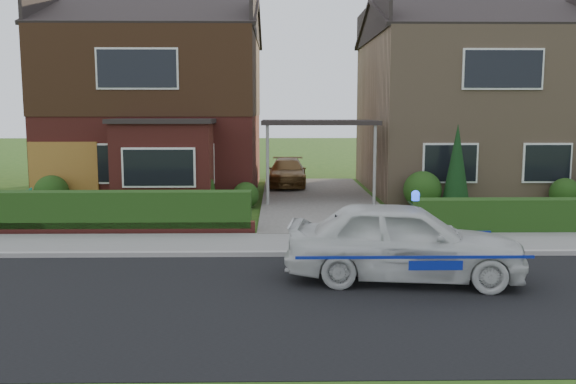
{
  "coord_description": "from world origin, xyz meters",
  "views": [
    {
      "loc": [
        -1.39,
        -9.61,
        3.09
      ],
      "look_at": [
        -1.16,
        3.5,
        1.33
      ],
      "focal_mm": 38.0,
      "sensor_mm": 36.0,
      "label": 1
    }
  ],
  "objects": [
    {
      "name": "ground",
      "position": [
        0.0,
        0.0,
        0.0
      ],
      "size": [
        120.0,
        120.0,
        0.0
      ],
      "primitive_type": "plane",
      "color": "#254B14",
      "rests_on": "ground"
    },
    {
      "name": "road",
      "position": [
        0.0,
        0.0,
        0.0
      ],
      "size": [
        60.0,
        6.0,
        0.02
      ],
      "primitive_type": "cube",
      "color": "black",
      "rests_on": "ground"
    },
    {
      "name": "kerb",
      "position": [
        0.0,
        3.05,
        0.06
      ],
      "size": [
        60.0,
        0.16,
        0.12
      ],
      "primitive_type": "cube",
      "color": "#9E9993",
      "rests_on": "ground"
    },
    {
      "name": "sidewalk",
      "position": [
        0.0,
        4.1,
        0.05
      ],
      "size": [
        60.0,
        2.0,
        0.1
      ],
      "primitive_type": "cube",
      "color": "slate",
      "rests_on": "ground"
    },
    {
      "name": "driveway",
      "position": [
        0.0,
        11.0,
        0.06
      ],
      "size": [
        3.8,
        12.0,
        0.12
      ],
      "primitive_type": "cube",
      "color": "#666059",
      "rests_on": "ground"
    },
    {
      "name": "house_left",
      "position": [
        -5.78,
        13.9,
        3.81
      ],
      "size": [
        7.5,
        9.53,
        7.25
      ],
      "color": "maroon",
      "rests_on": "ground"
    },
    {
      "name": "house_right",
      "position": [
        5.8,
        13.99,
        3.66
      ],
      "size": [
        7.5,
        8.06,
        7.25
      ],
      "color": "#93755A",
      "rests_on": "ground"
    },
    {
      "name": "carport_link",
      "position": [
        0.0,
        10.95,
        2.66
      ],
      "size": [
        3.8,
        3.0,
        2.77
      ],
      "color": "black",
      "rests_on": "ground"
    },
    {
      "name": "garage_door",
      "position": [
        -8.25,
        9.96,
        1.05
      ],
      "size": [
        2.2,
        0.1,
        2.1
      ],
      "primitive_type": "cube",
      "color": "#8F5F1F",
      "rests_on": "ground"
    },
    {
      "name": "dwarf_wall",
      "position": [
        -5.8,
        5.3,
        0.18
      ],
      "size": [
        7.7,
        0.25,
        0.36
      ],
      "primitive_type": "cube",
      "color": "maroon",
      "rests_on": "ground"
    },
    {
      "name": "hedge_left",
      "position": [
        -5.8,
        5.45,
        0.0
      ],
      "size": [
        7.5,
        0.55,
        0.9
      ],
      "primitive_type": "cube",
      "color": "#1B3A12",
      "rests_on": "ground"
    },
    {
      "name": "hedge_right",
      "position": [
        5.8,
        5.35,
        0.0
      ],
      "size": [
        7.5,
        0.55,
        0.8
      ],
      "primitive_type": "cube",
      "color": "#1B3A12",
      "rests_on": "ground"
    },
    {
      "name": "shrub_left_far",
      "position": [
        -8.5,
        9.5,
        0.54
      ],
      "size": [
        1.08,
        1.08,
        1.08
      ],
      "primitive_type": "sphere",
      "color": "#1B3A12",
      "rests_on": "ground"
    },
    {
      "name": "shrub_left_mid",
      "position": [
        -4.0,
        9.3,
        0.66
      ],
      "size": [
        1.32,
        1.32,
        1.32
      ],
      "primitive_type": "sphere",
      "color": "#1B3A12",
      "rests_on": "ground"
    },
    {
      "name": "shrub_left_near",
      "position": [
        -2.4,
        9.6,
        0.42
      ],
      "size": [
        0.84,
        0.84,
        0.84
      ],
      "primitive_type": "sphere",
      "color": "#1B3A12",
      "rests_on": "ground"
    },
    {
      "name": "shrub_right_near",
      "position": [
        3.2,
        9.4,
        0.6
      ],
      "size": [
        1.2,
        1.2,
        1.2
      ],
      "primitive_type": "sphere",
      "color": "#1B3A12",
      "rests_on": "ground"
    },
    {
      "name": "shrub_right_mid",
      "position": [
        7.8,
        9.5,
        0.48
      ],
      "size": [
        0.96,
        0.96,
        0.96
      ],
      "primitive_type": "sphere",
      "color": "#1B3A12",
      "rests_on": "ground"
    },
    {
      "name": "conifer_a",
      "position": [
        4.2,
        9.2,
        1.3
      ],
      "size": [
        0.9,
        0.9,
        2.6
      ],
      "primitive_type": "cone",
      "color": "black",
      "rests_on": "ground"
    },
    {
      "name": "police_car",
      "position": [
        0.91,
        1.2,
        0.73
      ],
      "size": [
        3.92,
        4.45,
        1.62
      ],
      "rotation": [
        0.0,
        0.0,
        1.44
      ],
      "color": "silver",
      "rests_on": "ground"
    },
    {
      "name": "driveway_car",
      "position": [
        -1.0,
        14.5,
        0.65
      ],
      "size": [
        1.6,
        3.69,
        1.06
      ],
      "primitive_type": "imported",
      "rotation": [
        0.0,
        0.0,
        -0.03
      ],
      "color": "brown",
      "rests_on": "driveway"
    },
    {
      "name": "potted_plant_a",
      "position": [
        -9.0,
        9.0,
        0.36
      ],
      "size": [
        0.42,
        0.31,
        0.73
      ],
      "primitive_type": "imported",
      "rotation": [
        0.0,
        0.0,
        -0.15
      ],
      "color": "gray",
      "rests_on": "ground"
    },
    {
      "name": "potted_plant_b",
      "position": [
        -3.7,
        9.0,
        0.42
      ],
      "size": [
        0.59,
        0.59,
        0.84
      ],
      "primitive_type": "imported",
      "rotation": [
        0.0,
        0.0,
        0.75
      ],
      "color": "gray",
      "rests_on": "ground"
    },
    {
      "name": "potted_plant_c",
      "position": [
        -2.5,
        7.58,
        0.39
      ],
      "size": [
        0.44,
        0.44,
        0.79
      ],
      "primitive_type": "imported",
      "rotation": [
        0.0,
        0.0,
        1.57
      ],
      "color": "gray",
      "rests_on": "ground"
    }
  ]
}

